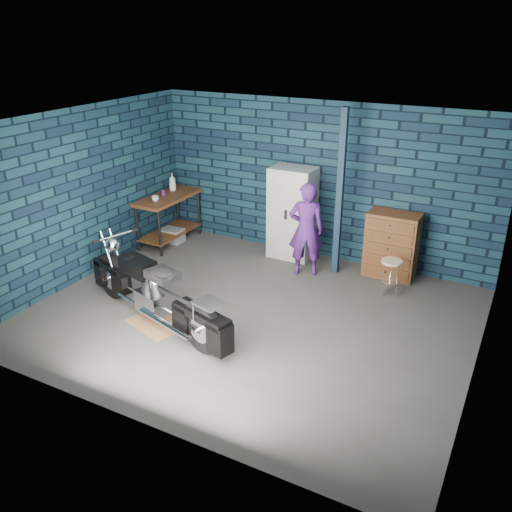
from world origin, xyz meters
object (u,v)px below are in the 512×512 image
at_px(workbench, 169,219).
at_px(shop_stool, 390,278).
at_px(locker, 292,213).
at_px(person, 306,229).
at_px(tool_chest, 391,245).
at_px(motorcycle, 155,288).
at_px(storage_bin, 172,235).

distance_m(workbench, shop_stool, 4.25).
bearing_deg(locker, person, -47.93).
bearing_deg(shop_stool, tool_chest, 105.69).
bearing_deg(shop_stool, locker, 161.38).
relative_size(motorcycle, person, 1.58).
bearing_deg(storage_bin, workbench, -116.57).
xyz_separation_m(motorcycle, locker, (0.66, 3.01, 0.26)).
bearing_deg(tool_chest, locker, 180.00).
bearing_deg(shop_stool, person, 175.99).
bearing_deg(motorcycle, tool_chest, 68.07).
relative_size(workbench, shop_stool, 2.45).
bearing_deg(workbench, locker, 11.82).
height_order(person, locker, locker).
bearing_deg(locker, tool_chest, 0.00).
bearing_deg(person, locker, -72.10).
relative_size(tool_chest, shop_stool, 1.89).
bearing_deg(workbench, shop_stool, -2.38).
height_order(person, tool_chest, person).
relative_size(person, locker, 0.97).
distance_m(storage_bin, shop_stool, 4.23).
distance_m(workbench, motorcycle, 3.01).
height_order(workbench, motorcycle, motorcycle).
bearing_deg(tool_chest, person, -156.29).
bearing_deg(motorcycle, locker, 94.51).
relative_size(locker, shop_stool, 2.81).
bearing_deg(storage_bin, shop_stool, -2.93).
xyz_separation_m(person, locker, (-0.50, 0.55, 0.02)).
bearing_deg(storage_bin, tool_chest, 6.22).
height_order(motorcycle, person, person).
distance_m(storage_bin, tool_chest, 4.08).
bearing_deg(storage_bin, motorcycle, -57.95).
bearing_deg(person, storage_bin, -26.54).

